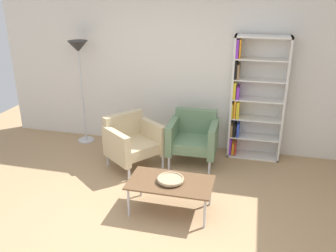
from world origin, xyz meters
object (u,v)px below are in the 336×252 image
at_px(decorative_bowl, 170,179).
at_px(armchair_spare_guest, 193,137).
at_px(floor_lamp_torchiere, 79,59).
at_px(bookshelf_tall, 253,100).
at_px(coffee_table_low, 170,184).
at_px(armchair_by_bookshelf, 132,141).

bearing_deg(decorative_bowl, armchair_spare_guest, 88.83).
xyz_separation_m(armchair_spare_guest, floor_lamp_torchiere, (-1.97, 0.32, 1.03)).
bearing_deg(bookshelf_tall, armchair_spare_guest, -152.88).
relative_size(coffee_table_low, floor_lamp_torchiere, 0.57).
relative_size(coffee_table_low, armchair_by_bookshelf, 1.05).
bearing_deg(armchair_by_bookshelf, bookshelf_tall, -27.76).
bearing_deg(floor_lamp_torchiere, coffee_table_low, -40.98).
xyz_separation_m(coffee_table_low, armchair_by_bookshelf, (-0.83, 1.00, 0.05)).
bearing_deg(armchair_by_bookshelf, floor_lamp_torchiere, 95.21).
height_order(decorative_bowl, armchair_spare_guest, armchair_spare_guest).
bearing_deg(armchair_by_bookshelf, armchair_spare_guest, -29.67).
bearing_deg(armchair_spare_guest, armchair_by_bookshelf, -157.60).
relative_size(armchair_by_bookshelf, armchair_spare_guest, 1.22).
distance_m(armchair_by_bookshelf, floor_lamp_torchiere, 1.66).
distance_m(coffee_table_low, armchair_by_bookshelf, 1.30).
height_order(bookshelf_tall, armchair_by_bookshelf, bookshelf_tall).
xyz_separation_m(decorative_bowl, armchair_spare_guest, (0.03, 1.37, -0.02)).
relative_size(armchair_spare_guest, floor_lamp_torchiere, 0.45).
distance_m(decorative_bowl, armchair_spare_guest, 1.37).
bearing_deg(bookshelf_tall, armchair_by_bookshelf, -154.77).
bearing_deg(armchair_spare_guest, floor_lamp_torchiere, 169.90).
distance_m(armchair_spare_guest, floor_lamp_torchiere, 2.24).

